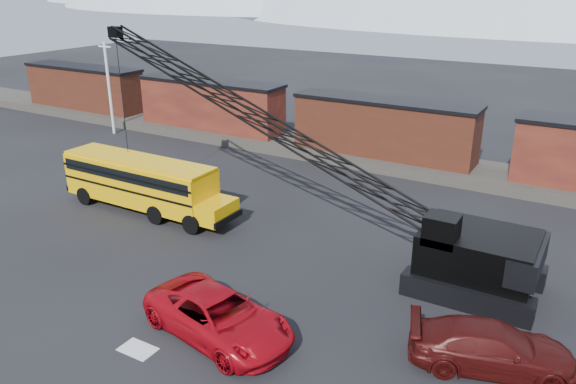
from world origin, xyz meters
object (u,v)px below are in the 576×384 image
at_px(red_pickup, 219,316).
at_px(crawler_crane, 295,142).
at_px(maroon_suv, 492,347).
at_px(school_bus, 144,182).

height_order(red_pickup, crawler_crane, crawler_crane).
bearing_deg(maroon_suv, crawler_crane, 46.10).
height_order(school_bus, maroon_suv, school_bus).
relative_size(school_bus, maroon_suv, 2.00).
distance_m(school_bus, red_pickup, 13.93).
bearing_deg(school_bus, red_pickup, -34.76).
bearing_deg(school_bus, maroon_suv, -12.17).
distance_m(maroon_suv, crawler_crane, 13.17).
relative_size(school_bus, crawler_crane, 0.48).
bearing_deg(crawler_crane, maroon_suv, -25.59).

